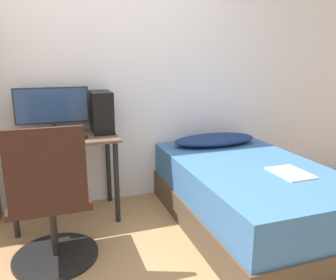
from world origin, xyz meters
TOP-DOWN VIEW (x-y plane):
  - wall_back at (0.00, 1.55)m, footprint 8.00×0.05m
  - desk at (-0.32, 1.25)m, footprint 0.91×0.55m
  - office_chair at (-0.43, 0.56)m, footprint 0.59×0.59m
  - bed at (1.13, 0.61)m, footprint 1.13×1.82m
  - pillow at (1.13, 1.27)m, footprint 0.86×0.36m
  - magazine at (1.29, 0.32)m, footprint 0.24×0.32m
  - monitor at (-0.38, 1.41)m, footprint 0.62×0.21m
  - keyboard at (-0.39, 1.14)m, footprint 0.39×0.13m
  - pc_tower at (0.03, 1.34)m, footprint 0.18×0.33m
  - mouse at (-0.14, 1.14)m, footprint 0.06×0.09m
  - phone at (-0.69, 1.26)m, footprint 0.07×0.14m

SIDE VIEW (x-z plane):
  - bed at x=1.13m, z-range 0.00..0.54m
  - office_chair at x=-0.43m, z-range -0.12..0.88m
  - magazine at x=1.29m, z-range 0.54..0.55m
  - pillow at x=1.13m, z-range 0.54..0.65m
  - desk at x=-0.32m, z-range 0.24..0.98m
  - phone at x=-0.69m, z-range 0.74..0.75m
  - keyboard at x=-0.39m, z-range 0.74..0.76m
  - mouse at x=-0.14m, z-range 0.74..0.76m
  - pc_tower at x=0.03m, z-range 0.74..1.11m
  - monitor at x=-0.38m, z-range 0.76..1.17m
  - wall_back at x=0.00m, z-range 0.00..2.50m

